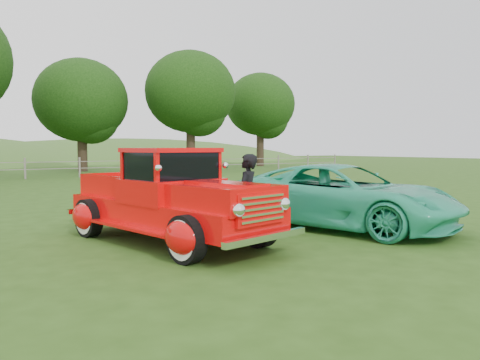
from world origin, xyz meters
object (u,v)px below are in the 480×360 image
tree_far_east (260,105)px  red_pickup (170,200)px  tree_mid_east (190,92)px  tree_near_east (81,100)px  man (247,197)px  teal_sedan (342,196)px

tree_far_east → red_pickup: 36.73m
tree_mid_east → tree_far_east: bearing=18.4°
tree_near_east → man: 28.77m
tree_near_east → red_pickup: tree_near_east is taller
red_pickup → man: bearing=-34.6°
teal_sedan → man: man is taller
tree_near_east → tree_far_east: bearing=3.4°
tree_far_east → teal_sedan: tree_far_east is taller
tree_near_east → red_pickup: size_ratio=1.59×
tree_near_east → tree_mid_east: (8.00, -2.00, 0.93)m
red_pickup → teal_sedan: bearing=-21.6°
tree_far_east → red_pickup: tree_far_east is taller
man → tree_mid_east: bearing=-152.0°
teal_sedan → tree_near_east: bearing=69.1°
man → tree_far_east: bearing=-163.0°
tree_mid_east → man: (-12.18, -26.12, -5.34)m
tree_far_east → man: 36.35m
tree_far_east → man: (-21.18, -29.12, -5.03)m
tree_near_east → tree_mid_east: size_ratio=0.88×
tree_far_east → man: bearing=-126.0°
red_pickup → tree_far_east: bearing=39.5°
tree_mid_east → red_pickup: size_ratio=1.80×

